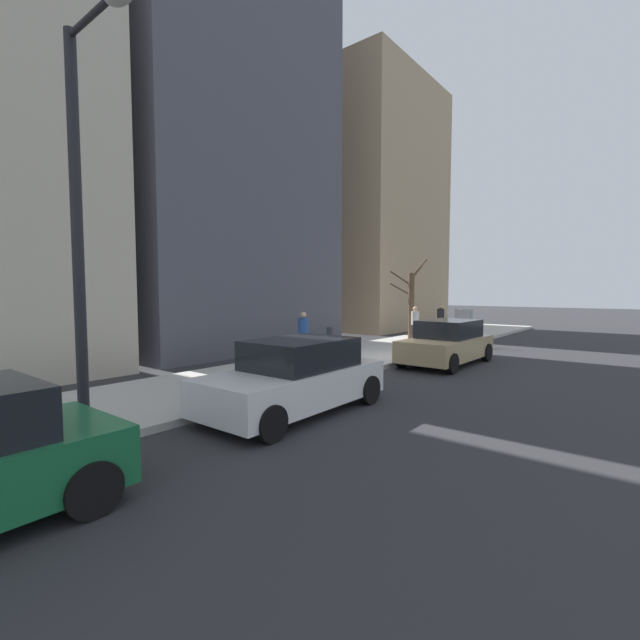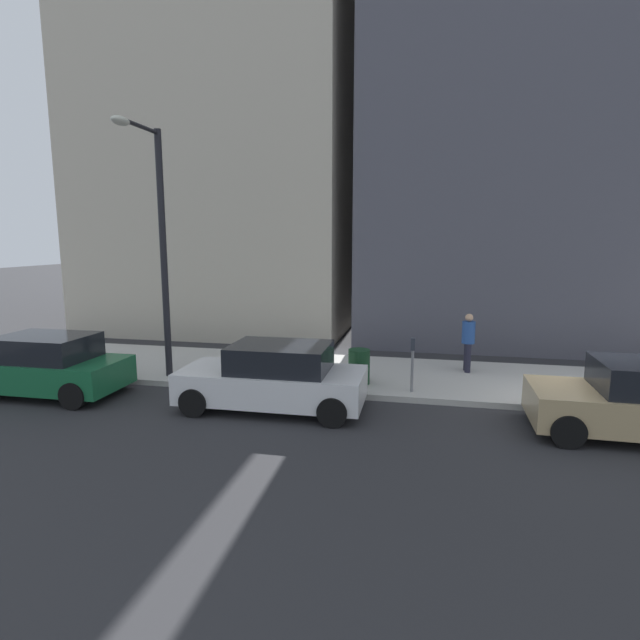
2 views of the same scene
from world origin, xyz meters
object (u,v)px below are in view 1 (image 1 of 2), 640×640
trash_bin (285,363)px  office_tower_left (357,211)px  parked_car_tan (447,343)px  pedestrian_near_meter (441,318)px  streetlamp (83,196)px  pedestrian_far_corner (303,333)px  parked_car_white (296,377)px  pedestrian_midblock (415,322)px  office_block_center (194,104)px  parking_meter (329,345)px  bare_tree (411,304)px  utility_box (463,323)px

trash_bin → office_tower_left: bearing=-61.4°
parked_car_tan → pedestrian_near_meter: size_ratio=2.55×
parked_car_tan → streetlamp: size_ratio=0.65×
parked_car_tan → pedestrian_far_corner: size_ratio=2.55×
parked_car_white → pedestrian_midblock: size_ratio=2.54×
streetlamp → pedestrian_near_meter: (1.96, -18.49, -2.93)m
office_block_center → pedestrian_near_meter: bearing=-131.3°
streetlamp → parking_meter: bearing=-88.5°
parking_meter → pedestrian_far_corner: size_ratio=0.81×
parking_meter → office_tower_left: office_tower_left is taller
trash_bin → pedestrian_far_corner: bearing=-57.3°
bare_tree → pedestrian_far_corner: bearing=89.2°
parked_car_tan → utility_box: 8.45m
pedestrian_far_corner → office_tower_left: bearing=113.0°
pedestrian_near_meter → bare_tree: bearing=-104.0°
parked_car_white → pedestrian_near_meter: (3.28, -14.96, 0.35)m
utility_box → office_block_center: office_block_center is taller
parking_meter → streetlamp: size_ratio=0.21×
parking_meter → parked_car_tan: bearing=-109.2°
trash_bin → parked_car_white: bearing=138.9°
bare_tree → trash_bin: 10.84m
utility_box → pedestrian_midblock: 4.24m
trash_bin → parking_meter: bearing=-108.2°
streetlamp → office_block_center: bearing=-42.3°
parking_meter → pedestrian_midblock: bearing=-79.6°
parked_car_tan → office_tower_left: (11.49, -11.40, 7.49)m
utility_box → bare_tree: (1.32, 3.42, 1.07)m
pedestrian_midblock → pedestrian_far_corner: bearing=173.2°
pedestrian_midblock → office_block_center: size_ratio=0.07×
office_tower_left → parked_car_white: bearing=120.9°
parked_car_white → pedestrian_midblock: 11.95m
pedestrian_near_meter → pedestrian_midblock: (-0.23, 3.41, 0.00)m
pedestrian_near_meter → pedestrian_midblock: 3.42m
pedestrian_near_meter → office_block_center: office_block_center is taller
parking_meter → parked_car_white: bearing=115.9°
trash_bin → pedestrian_far_corner: 3.41m
bare_tree → pedestrian_far_corner: bare_tree is taller
utility_box → streetlamp: size_ratio=0.22×
pedestrian_near_meter → pedestrian_far_corner: size_ratio=1.00×
parked_car_white → office_tower_left: size_ratio=0.26×
parking_meter → pedestrian_near_meter: bearing=-81.4°
parked_car_white → office_block_center: (11.43, -5.68, 10.42)m
parked_car_tan → pedestrian_near_meter: bearing=-64.3°
pedestrian_far_corner → office_tower_left: office_tower_left is taller
parking_meter → pedestrian_far_corner: 2.71m
parked_car_tan → office_block_center: 15.66m
parking_meter → trash_bin: size_ratio=1.50×
bare_tree → pedestrian_far_corner: 7.82m
parked_car_white → parking_meter: size_ratio=3.13×
bare_tree → parked_car_tan: bearing=128.8°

